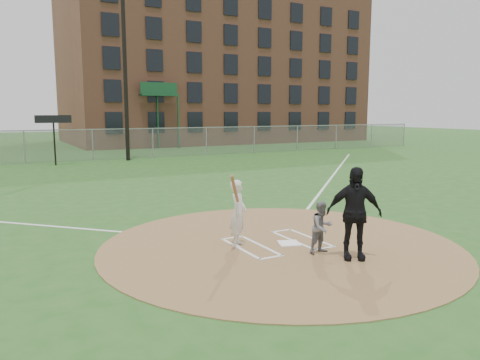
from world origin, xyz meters
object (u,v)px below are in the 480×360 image
batter_at_plate (238,213)px  home_plate (289,243)px  catcher (322,227)px  umpire (354,213)px

batter_at_plate → home_plate: bearing=-21.8°
home_plate → catcher: catcher is taller
home_plate → batter_at_plate: 1.43m
catcher → batter_at_plate: batter_at_plate is taller
umpire → batter_at_plate: umpire is taller
catcher → umpire: bearing=-67.8°
batter_at_plate → catcher: bearing=-44.8°
batter_at_plate → umpire: bearing=-49.7°
home_plate → catcher: (0.24, -0.91, 0.56)m
home_plate → umpire: size_ratio=0.24×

